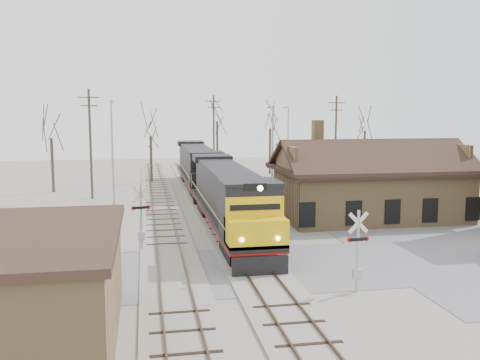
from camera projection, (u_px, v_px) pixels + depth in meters
The scene contains 20 objects.
ground at pixel (254, 269), 29.41m from camera, with size 140.00×140.00×0.00m, color gray.
road at pixel (254, 269), 29.41m from camera, with size 60.00×9.00×0.03m, color slate.
track_main at pixel (217, 215), 44.04m from camera, with size 3.40×90.00×0.24m.
track_siding at pixel (162, 217), 43.25m from camera, with size 3.40×90.00×0.24m.
depot at pixel (370, 189), 42.92m from camera, with size 15.20×9.31×7.90m.
locomotive_lead at pixel (230, 199), 37.46m from camera, with size 3.22×21.57×4.79m.
locomotive_trailing at pixel (198, 167), 58.78m from camera, with size 3.22×21.57×4.54m.
crossbuck_near at pixel (358, 254), 25.41m from camera, with size 1.14×0.30×3.99m.
crossbuck_far at pixel (141, 220), 32.99m from camera, with size 1.19×0.31×4.18m.
streetlight_a at pixel (112, 149), 46.07m from camera, with size 0.25×2.04×9.60m.
streetlight_b at pixel (272, 150), 48.58m from camera, with size 0.25×2.04×9.13m.
streetlight_c at pixel (288, 140), 63.77m from camera, with size 0.25×2.04×9.19m.
utility_pole_a at pixel (90, 142), 52.11m from camera, with size 2.00×0.24×10.73m.
utility_pole_b at pixel (214, 134), 71.20m from camera, with size 2.00×0.24×10.69m.
utility_pole_c at pixel (336, 140), 60.65m from camera, with size 2.00×0.24×10.33m.
tree_a at pixel (51, 129), 56.34m from camera, with size 3.86×3.86×9.45m.
tree_b at pixel (150, 128), 64.13m from camera, with size 3.76×3.76×9.20m.
tree_c at pixel (217, 113), 74.87m from camera, with size 4.78×4.78×11.72m.
tree_d at pixel (270, 121), 72.52m from camera, with size 4.18×4.18×10.24m.
tree_e at pixel (365, 123), 69.26m from camera, with size 4.05×4.05×9.92m.
Camera 1 is at (-5.82, -27.94, 8.64)m, focal length 40.00 mm.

